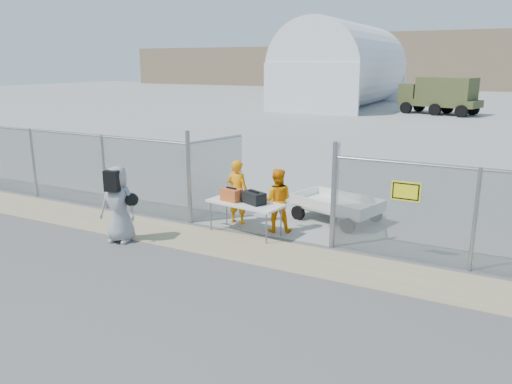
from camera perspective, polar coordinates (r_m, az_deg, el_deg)
The scene contains 13 objects.
ground at distance 11.03m, azimuth -4.84°, elevation -7.88°, with size 160.00×160.00×0.00m, color #444141.
tarmac_inside at distance 51.06m, azimuth 21.42°, elevation 8.87°, with size 160.00×80.00×0.01m, color gray.
dirt_strip at distance 11.82m, azimuth -2.25°, elevation -6.22°, with size 44.00×1.60×0.01m, color tan.
chain_link_fence at distance 12.33m, azimuth 0.00°, elevation -0.00°, with size 40.00×0.20×2.20m, color gray, non-canonical shape.
quonset_hangar at distance 51.00m, azimuth 10.04°, elevation 14.13°, with size 9.00×18.00×8.00m, color white, non-canonical shape.
folding_table at distance 12.57m, azimuth -1.23°, elevation -2.98°, with size 1.94×0.81×0.82m, color white, non-canonical shape.
orange_bag at distance 12.56m, azimuth -2.83°, elevation -0.32°, with size 0.49×0.33×0.31m, color #D55D25.
black_duffel at distance 12.30m, azimuth -0.27°, elevation -0.67°, with size 0.59×0.35×0.29m, color black.
security_worker_left at distance 13.27m, azimuth -2.13°, elevation 0.00°, with size 0.63×0.42×1.73m, color orange.
security_worker_right at distance 12.63m, azimuth 2.39°, elevation -0.97°, with size 0.80×0.62×1.64m, color orange.
visitor at distance 12.33m, azimuth -15.44°, elevation -1.36°, with size 0.91×0.59×1.86m, color gray.
utility_trailer at distance 13.76m, azimuth 9.19°, elevation -1.83°, with size 2.98×1.54×0.72m, color white, non-canonical shape.
military_truck at distance 44.75m, azimuth 20.30°, elevation 10.25°, with size 6.35×2.34×3.03m, color #474E26, non-canonical shape.
Camera 1 is at (5.49, -8.59, 4.20)m, focal length 35.00 mm.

